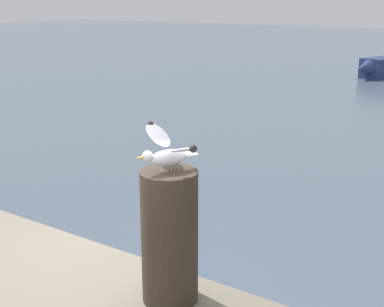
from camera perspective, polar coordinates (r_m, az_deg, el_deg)
mooring_post at (r=3.36m, az=-2.41°, el=-8.87°), size 0.36×0.36×0.86m
seagull at (r=3.17m, az=-2.58°, el=0.26°), size 0.62×0.44×0.24m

